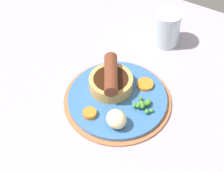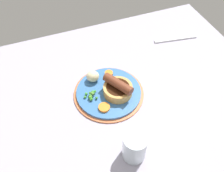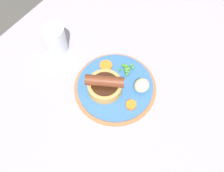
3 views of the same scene
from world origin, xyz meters
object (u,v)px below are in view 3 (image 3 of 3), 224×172
object	(u,v)px
potato_chunk_0	(142,85)
carrot_slice_0	(131,105)
drinking_glass	(55,39)
dinner_plate	(115,87)
pea_pile	(127,68)
carrot_slice_2	(106,66)
sausage_pudding	(105,86)

from	to	relation	value
potato_chunk_0	carrot_slice_0	bearing A→B (deg)	-174.74
drinking_glass	potato_chunk_0	bearing A→B (deg)	-85.52
dinner_plate	potato_chunk_0	distance (cm)	7.87
pea_pile	carrot_slice_2	distance (cm)	6.21
carrot_slice_0	carrot_slice_2	distance (cm)	14.60
potato_chunk_0	carrot_slice_2	distance (cm)	12.65
carrot_slice_0	drinking_glass	distance (cm)	30.38
pea_pile	sausage_pudding	bearing A→B (deg)	172.44
sausage_pudding	carrot_slice_0	distance (cm)	8.78
drinking_glass	dinner_plate	bearing A→B (deg)	-92.59
pea_pile	drinking_glass	bearing A→B (deg)	102.91
potato_chunk_0	dinner_plate	bearing A→B (deg)	117.06
pea_pile	potato_chunk_0	distance (cm)	7.52
dinner_plate	pea_pile	world-z (taller)	pea_pile
potato_chunk_0	carrot_slice_0	distance (cm)	6.23
dinner_plate	pea_pile	distance (cm)	6.49
dinner_plate	drinking_glass	world-z (taller)	drinking_glass
pea_pile	carrot_slice_2	bearing A→B (deg)	113.62
potato_chunk_0	carrot_slice_2	world-z (taller)	potato_chunk_0
dinner_plate	sausage_pudding	size ratio (longest dim) A/B	2.25
dinner_plate	potato_chunk_0	size ratio (longest dim) A/B	5.41
sausage_pudding	drinking_glass	bearing A→B (deg)	140.19
carrot_slice_2	sausage_pudding	bearing A→B (deg)	-144.72
sausage_pudding	carrot_slice_0	xyz separation A→B (cm)	(-0.09, -8.62, -1.70)
potato_chunk_0	carrot_slice_0	world-z (taller)	potato_chunk_0
sausage_pudding	pea_pile	xyz separation A→B (cm)	(8.82, -1.17, -1.23)
dinner_plate	sausage_pudding	distance (cm)	4.31
sausage_pudding	drinking_glass	xyz separation A→B (cm)	(3.64, 21.42, 0.90)
carrot_slice_2	drinking_glass	world-z (taller)	drinking_glass
dinner_plate	carrot_slice_0	xyz separation A→B (cm)	(-2.69, -7.10, 1.38)
pea_pile	carrot_slice_0	size ratio (longest dim) A/B	1.58
dinner_plate	pea_pile	xyz separation A→B (cm)	(6.21, 0.34, 1.84)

